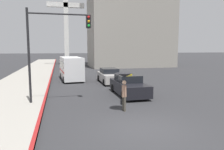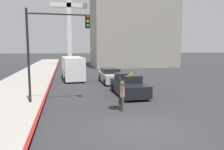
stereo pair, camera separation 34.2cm
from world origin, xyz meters
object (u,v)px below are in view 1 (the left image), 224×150
at_px(ambulance_van, 71,67).
at_px(monument_cross, 66,18).
at_px(pedestrian_with_umbrella, 124,81).
at_px(sedan_red, 110,76).
at_px(taxi, 129,86).
at_px(traffic_light, 54,38).

height_order(ambulance_van, monument_cross, monument_cross).
xyz_separation_m(ambulance_van, pedestrian_with_umbrella, (2.16, -12.79, 0.29)).
bearing_deg(sedan_red, ambulance_van, -38.33).
height_order(taxi, sedan_red, taxi).
bearing_deg(monument_cross, sedan_red, -82.33).
height_order(traffic_light, monument_cross, monument_cross).
relative_size(traffic_light, monument_cross, 0.35).
relative_size(taxi, sedan_red, 1.03).
bearing_deg(monument_cross, ambulance_van, -90.86).
relative_size(taxi, pedestrian_with_umbrella, 2.22).
relative_size(sedan_red, traffic_light, 0.78).
bearing_deg(traffic_light, sedan_red, 55.16).
xyz_separation_m(sedan_red, ambulance_van, (-3.63, 2.87, 0.71)).
bearing_deg(pedestrian_with_umbrella, ambulance_van, 5.78).
bearing_deg(ambulance_van, taxi, 108.99).
height_order(ambulance_van, pedestrian_with_umbrella, ambulance_van).
distance_m(taxi, traffic_light, 6.36).
bearing_deg(pedestrian_with_umbrella, monument_cross, -0.75).
bearing_deg(taxi, pedestrian_with_umbrella, 68.66).
bearing_deg(pedestrian_with_umbrella, taxi, -25.13).
xyz_separation_m(taxi, ambulance_van, (-3.71, 8.82, 0.69)).
xyz_separation_m(taxi, monument_cross, (-3.39, 30.50, 8.76)).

